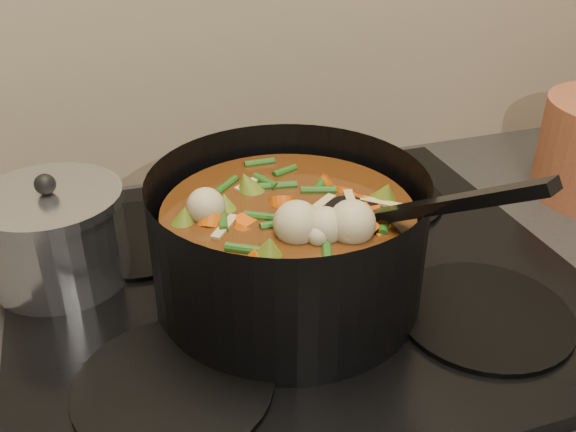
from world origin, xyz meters
name	(u,v)px	position (x,y,z in m)	size (l,w,h in m)	color
stovetop	(296,281)	(0.00, 1.93, 0.92)	(0.62, 0.54, 0.03)	black
stockpot	(289,243)	(-0.02, 1.90, 1.00)	(0.35, 0.37, 0.21)	black
saucepan	(56,235)	(-0.25, 2.01, 0.98)	(0.15, 0.15, 0.13)	silver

